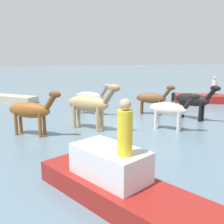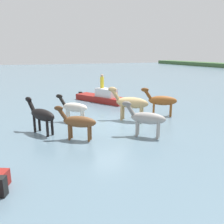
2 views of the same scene
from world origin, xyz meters
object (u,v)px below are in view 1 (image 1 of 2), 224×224
Objects in this scene: horse_dun_straggler at (193,100)px; horse_chestnut_trailing at (89,104)px; horse_mid_herd at (91,97)px; boat_skiff_near at (12,100)px; horse_gray_outer at (31,110)px; horse_lead at (152,98)px; boat_dinghy_port at (214,100)px; horse_pinto_flank at (170,109)px; boat_tender_starboard at (125,192)px; person_boatman_standing at (214,85)px; person_helmsman_aft at (125,130)px.

horse_chestnut_trailing is at bearing -114.79° from horse_dun_straggler.
horse_mid_herd reaches higher than boat_skiff_near.
horse_gray_outer reaches higher than horse_dun_straggler.
horse_lead is (2.46, -6.31, -0.12)m from horse_gray_outer.
horse_lead is at bearing 72.32° from horse_chestnut_trailing.
horse_lead is 0.88× the size of horse_dun_straggler.
boat_dinghy_port is (2.65, -5.78, -0.73)m from horse_lead.
horse_mid_herd is at bearing 122.78° from horse_chestnut_trailing.
horse_pinto_flank reaches higher than boat_tender_starboard.
horse_gray_outer reaches higher than boat_skiff_near.
horse_gray_outer is at bearing 113.59° from person_boatman_standing.
horse_gray_outer is 8.96m from boat_skiff_near.
horse_mid_herd is 0.34× the size of boat_dinghy_port.
person_boatman_standing is at bearing 60.20° from horse_lead.
horse_lead is at bearing -56.06° from boat_tender_starboard.
horse_dun_straggler is 6.06m from boat_dinghy_port.
horse_gray_outer is 6.45m from person_helmsman_aft.
horse_chestnut_trailing is at bearing -153.70° from horse_pinto_flank.
person_boatman_standing reaches higher than boat_skiff_near.
person_helmsman_aft reaches higher than horse_mid_herd.
horse_mid_herd is 9.41m from person_helmsman_aft.
horse_lead is 6.40m from boat_dinghy_port.
boat_tender_starboard is at bearing -33.07° from person_helmsman_aft.
horse_chestnut_trailing is (0.31, -2.45, 0.10)m from horse_gray_outer.
horse_pinto_flank is at bearing 27.53° from horse_chestnut_trailing.
horse_chestnut_trailing is 0.40× the size of boat_dinghy_port.
horse_pinto_flank is at bearing -12.22° from horse_mid_herd.
horse_dun_straggler is 12.50m from boat_skiff_near.
horse_pinto_flank is 1.54× the size of person_boatman_standing.
boat_skiff_near is at bearing 176.35° from horse_lead.
horse_gray_outer reaches higher than horse_lead.
horse_pinto_flank is (-0.65, -5.84, -0.12)m from horse_gray_outer.
boat_dinghy_port is at bearing 84.60° from horse_pinto_flank.
horse_gray_outer is at bearing -124.54° from horse_lead.
person_helmsman_aft reaches higher than boat_tender_starboard.
horse_dun_straggler is at bearing -39.85° from person_helmsman_aft.
horse_pinto_flank reaches higher than horse_lead.
person_boatman_standing is at bearing 70.47° from horse_chestnut_trailing.
horse_chestnut_trailing is at bearing -58.45° from horse_mid_herd.
horse_lead is 0.35× the size of boat_dinghy_port.
boat_tender_starboard is 4.21× the size of person_boatman_standing.
horse_dun_straggler is at bearing -11.92° from horse_lead.
boat_dinghy_port is 4.70× the size of person_helmsman_aft.
person_boatman_standing is (5.34, -12.22, 0.12)m from horse_gray_outer.
boat_tender_starboard is (-5.31, 3.65, -0.61)m from horse_pinto_flank.
boat_tender_starboard is (-9.26, 0.81, -0.66)m from horse_mid_herd.
horse_mid_herd is 1.05× the size of horse_pinto_flank.
horse_lead is at bearing 52.71° from horse_gray_outer.
boat_dinghy_port is 4.70× the size of person_boatman_standing.
boat_skiff_near is at bearing 159.80° from horse_chestnut_trailing.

